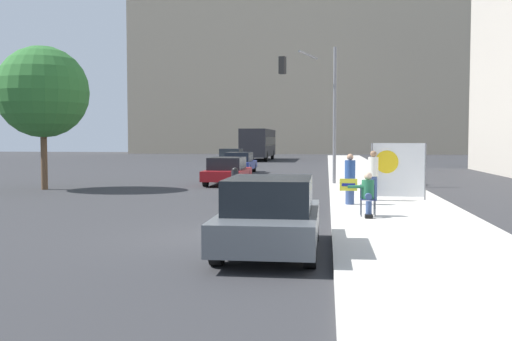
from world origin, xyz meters
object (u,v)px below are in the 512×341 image
Objects in this scene: protest_banner at (398,170)px; street_tree_near_curb at (43,92)px; car_on_road_nearest at (227,171)px; motorcycle_on_road at (235,185)px; traffic_light_pole at (316,93)px; city_bus_on_road at (259,142)px; car_on_road_midblock at (240,163)px; pedestrian_behind at (373,175)px; jogger_on_sidewalk at (350,179)px; car_on_road_distant at (232,158)px; seated_protester at (367,193)px; parked_car_curbside at (270,216)px.

protest_banner is 0.31× the size of street_tree_near_curb.
car_on_road_nearest is (-7.34, 7.55, -0.51)m from protest_banner.
traffic_light_pole is at bearing 63.73° from motorcycle_on_road.
car_on_road_midblock is at bearing -86.41° from city_bus_on_road.
traffic_light_pole is (-2.11, 7.68, 3.40)m from pedestrian_behind.
motorcycle_on_road is (-4.23, 2.95, -0.47)m from jogger_on_sidewalk.
car_on_road_distant is (-8.48, 27.38, -0.26)m from jogger_on_sidewalk.
car_on_road_nearest is 1.04× the size of car_on_road_distant.
seated_protester is 5.03m from parked_car_curbside.
motorcycle_on_road is at bearing 167.76° from protest_banner.
car_on_road_midblock is (-7.31, 17.45, -0.34)m from pedestrian_behind.
street_tree_near_curb is at bearing -154.14° from car_on_road_nearest.
city_bus_on_road reaches higher than jogger_on_sidewalk.
car_on_road_midblock is (-8.19, 17.03, -0.50)m from protest_banner.
traffic_light_pole reaches higher than motorcycle_on_road.
parked_car_curbside is at bearing 6.24° from pedestrian_behind.
car_on_road_distant is (-2.85, 18.17, 0.04)m from car_on_road_nearest.
car_on_road_midblock is 1.05× the size of car_on_road_distant.
protest_banner is 0.18× the size of city_bus_on_road.
seated_protester is 7.37m from motorcycle_on_road.
street_tree_near_curb reaches higher than motorcycle_on_road.
jogger_on_sidewalk is 0.37× the size of car_on_road_nearest.
protest_banner reaches higher than motorcycle_on_road.
jogger_on_sidewalk is at bearing -58.54° from car_on_road_nearest.
protest_banner is (1.35, 4.47, 0.39)m from seated_protester.
pedestrian_behind is at bearing -77.61° from city_bus_on_road.
traffic_light_pole is 0.59× the size of city_bus_on_road.
city_bus_on_road is at bearing 93.59° from car_on_road_midblock.
city_bus_on_road is at bearing 116.42° from seated_protester.
protest_banner is 8.50m from traffic_light_pole.
pedestrian_behind reaches higher than jogger_on_sidewalk.
pedestrian_behind is 40.60m from city_bus_on_road.
pedestrian_behind is at bearing -18.60° from motorcycle_on_road.
street_tree_near_curb is (-5.41, -35.39, 2.48)m from city_bus_on_road.
pedestrian_behind reaches higher than car_on_road_midblock.
motorcycle_on_road is (-4.59, 5.76, -0.29)m from seated_protester.
car_on_road_distant is at bearing -136.68° from pedestrian_behind.
traffic_light_pole is at bearing 112.37° from protest_banner.
motorcycle_on_road is at bearing 103.00° from parked_car_curbside.
protest_banner is 10.54m from car_on_road_nearest.
car_on_road_midblock is 8.91m from car_on_road_distant.
protest_banner is at bearing -14.35° from street_tree_near_curb.
city_bus_on_road is (-7.88, 40.89, 0.87)m from jogger_on_sidewalk.
motorcycle_on_road is (3.64, -37.94, -1.34)m from city_bus_on_road.
protest_banner is at bearing -12.24° from motorcycle_on_road.
street_tree_near_curb reaches higher than car_on_road_distant.
pedestrian_behind is 0.27× the size of traffic_light_pole.
protest_banner is at bearing -68.39° from car_on_road_distant.
jogger_on_sidewalk is at bearing -72.79° from car_on_road_distant.
jogger_on_sidewalk reaches higher than car_on_road_nearest.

